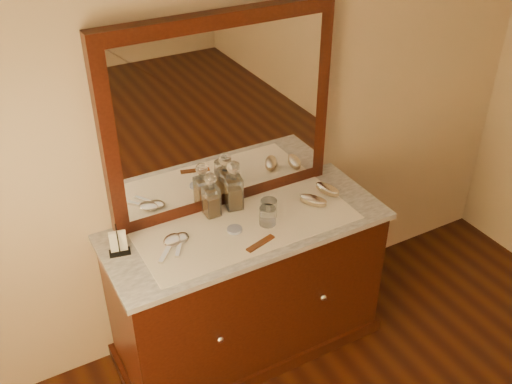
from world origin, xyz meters
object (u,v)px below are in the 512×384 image
Objects in this scene: comb at (261,243)px; hand_mirror_inner at (181,240)px; brush_far at (327,189)px; napkin_rack at (118,243)px; decanter_right at (234,190)px; brush_near at (313,200)px; pin_dish at (235,230)px; mirror_frame at (222,115)px; dresser_cabinet at (247,289)px; hand_mirror_outer at (172,242)px; decanter_left at (211,199)px.

hand_mirror_inner is (-0.32, 0.20, 0.00)m from comb.
brush_far reaches higher than comb.
decanter_right reaches higher than napkin_rack.
comb is at bearing -158.11° from brush_far.
brush_near is 0.89× the size of hand_mirror_inner.
pin_dish is at bearing -116.59° from decanter_right.
mirror_frame is 15.87× the size of pin_dish.
decanter_right is at bearing 6.29° from napkin_rack.
brush_near is (1.02, -0.10, -0.03)m from napkin_rack.
dresser_cabinet is 8.55× the size of brush_far.
brush_near is at bearing -24.69° from decanter_right.
brush_near is at bearing -2.27° from dresser_cabinet.
hand_mirror_inner reaches higher than pin_dish.
napkin_rack reaches higher than hand_mirror_outer.
mirror_frame is 0.66m from hand_mirror_outer.
napkin_rack reaches higher than brush_far.
dresser_cabinet is 0.97m from mirror_frame.
comb is (-0.02, -0.42, -0.49)m from mirror_frame.
hand_mirror_inner is at bearing -0.97° from hand_mirror_outer.
decanter_left is at bearing -177.78° from decanter_right.
napkin_rack reaches higher than hand_mirror_inner.
dresser_cabinet is at bearing 68.23° from comb.
decanter_right is 0.39m from hand_mirror_inner.
decanter_left reaches higher than dresser_cabinet.
brush_near is 0.78m from hand_mirror_outer.
comb is 1.02× the size of brush_far.
decanter_right is (0.13, 0.01, 0.01)m from decanter_left.
brush_far is at bearing -21.98° from mirror_frame.
hand_mirror_inner is at bearing 176.75° from brush_near.
decanter_left reaches higher than comb.
decanter_left is at bearing 102.10° from pin_dish.
brush_far reaches higher than pin_dish.
dresser_cabinet is 0.57m from hand_mirror_inner.
decanter_left is 1.52× the size of brush_far.
comb is 0.60× the size of decanter_right.
decanter_right is at bearing 20.39° from hand_mirror_inner.
mirror_frame is at bearing 73.76° from pin_dish.
decanter_right is 0.53m from brush_far.
dresser_cabinet is 0.48m from comb.
decanter_right is (0.09, 0.18, 0.10)m from pin_dish.
dresser_cabinet is 1.17× the size of mirror_frame.
dresser_cabinet is 0.60m from hand_mirror_outer.
napkin_rack is 0.72× the size of hand_mirror_outer.
mirror_frame is 6.54× the size of hand_mirror_inner.
brush_near is (0.51, -0.17, -0.07)m from decanter_left.
brush_near is 0.14m from brush_far.
napkin_rack is 0.80× the size of hand_mirror_inner.
mirror_frame is at bearing 146.24° from brush_near.
decanter_left is 1.21× the size of hand_mirror_outer.
hand_mirror_outer is (0.24, -0.06, -0.05)m from napkin_rack.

